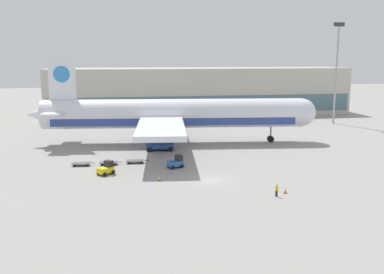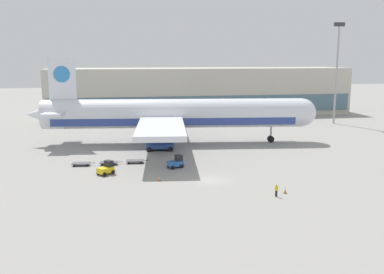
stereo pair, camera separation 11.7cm
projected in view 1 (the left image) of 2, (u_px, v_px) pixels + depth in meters
ground_plane at (210, 180)px, 60.72m from camera, size 400.00×400.00×0.00m
terminal_building at (200, 91)px, 130.81m from camera, size 90.00×18.20×14.00m
light_mast at (337, 67)px, 110.28m from camera, size 2.80×0.50×25.91m
airplane_main at (170, 115)px, 85.75m from camera, size 57.97×48.61×17.00m
scissor_lift_loader at (160, 140)px, 80.15m from camera, size 5.52×3.91×4.97m
baggage_tug_foreground at (176, 162)px, 67.40m from camera, size 2.76×2.28×2.00m
baggage_tug_mid at (106, 169)px, 63.61m from camera, size 2.78×2.68×2.00m
baggage_dolly_lead at (81, 163)px, 68.70m from camera, size 3.76×1.74×0.48m
baggage_dolly_second at (109, 162)px, 69.35m from camera, size 3.76×1.74×0.48m
baggage_dolly_third at (135, 161)px, 70.43m from camera, size 3.76×1.74×0.48m
ground_crew_near at (277, 189)px, 53.36m from camera, size 0.33×0.54×1.66m
traffic_cone_near at (285, 190)px, 54.84m from camera, size 0.40×0.40×0.78m
traffic_cone_far at (159, 178)px, 60.23m from camera, size 0.40×0.40×0.76m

